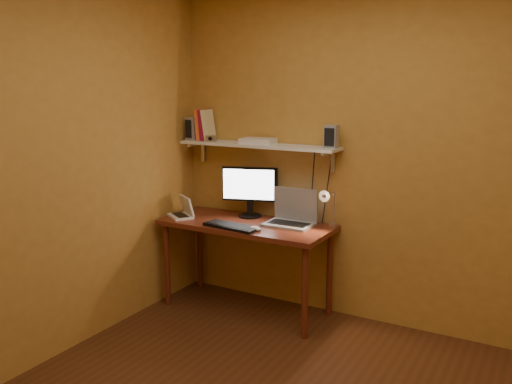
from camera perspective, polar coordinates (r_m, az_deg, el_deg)
The scene contains 14 objects.
room at distance 2.74m, azimuth 2.39°, elevation -0.42°, with size 3.44×3.24×2.64m.
desk at distance 4.43m, azimuth -1.03°, elevation -4.30°, with size 1.40×0.60×0.75m.
wall_shelf at distance 4.46m, azimuth 0.21°, elevation 4.91°, with size 1.40×0.25×0.21m.
monitor at distance 4.55m, azimuth -0.66°, elevation 0.32°, with size 0.45×0.25×0.42m.
laptop at distance 4.34m, azimuth 3.80°, elevation -2.45°, with size 0.38×0.27×0.28m.
netbook at distance 4.61m, azimuth -7.66°, elevation -2.02°, with size 0.29×0.27×0.18m.
keyboard at distance 4.24m, azimuth -2.61°, elevation -3.64°, with size 0.46×0.15×0.02m, color black.
mouse at distance 4.15m, azimuth -0.09°, elevation -3.87°, with size 0.10×0.06×0.03m, color white.
desk_lamp at distance 4.18m, azimuth 7.65°, elevation -1.18°, with size 0.09×0.23×0.38m.
speaker_left at distance 4.79m, azimuth -6.58°, elevation 6.66°, with size 0.11×0.11×0.20m, color gray.
speaker_right at distance 4.18m, azimuth 7.96°, elevation 5.80°, with size 0.10×0.10×0.17m, color gray.
books at distance 4.74m, azimuth -5.40°, elevation 7.05°, with size 0.16×0.19×0.27m.
shelf_camera at distance 4.61m, azimuth -4.77°, elevation 5.63°, with size 0.10×0.05×0.06m.
router at distance 4.45m, azimuth 0.24°, elevation 5.40°, with size 0.27×0.18×0.05m, color white.
Camera 1 is at (1.22, -2.39, 1.86)m, focal length 38.00 mm.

